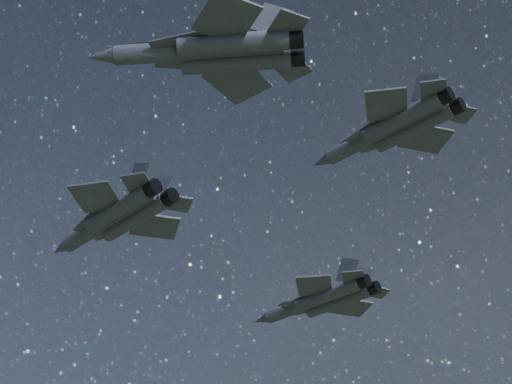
% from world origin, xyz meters
% --- Properties ---
extents(jet_lead, '(19.75, 13.18, 5.01)m').
position_xyz_m(jet_lead, '(-13.87, -1.27, 152.47)').
color(jet_lead, '#343641').
extents(jet_left, '(18.01, 12.21, 4.53)m').
position_xyz_m(jet_left, '(0.67, 20.15, 149.84)').
color(jet_left, '#343641').
extents(jet_right, '(18.23, 12.19, 4.62)m').
position_xyz_m(jet_right, '(6.78, -19.59, 151.70)').
color(jet_right, '#343641').
extents(jet_slot, '(17.06, 11.49, 4.30)m').
position_xyz_m(jet_slot, '(16.20, -1.45, 154.24)').
color(jet_slot, '#343641').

